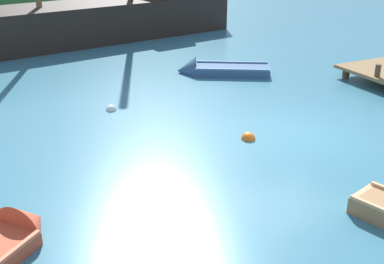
{
  "coord_description": "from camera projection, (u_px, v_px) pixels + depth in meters",
  "views": [
    {
      "loc": [
        -8.34,
        -10.07,
        5.48
      ],
      "look_at": [
        -2.77,
        1.16,
        0.11
      ],
      "focal_mm": 44.84,
      "sensor_mm": 36.0,
      "label": 1
    }
  ],
  "objects": [
    {
      "name": "ground_plane",
      "position": [
        296.0,
        133.0,
        13.85
      ],
      "size": [
        120.0,
        120.0,
        0.0
      ],
      "primitive_type": "plane",
      "color": "teal"
    },
    {
      "name": "buoy_orange",
      "position": [
        248.0,
        139.0,
        13.46
      ],
      "size": [
        0.4,
        0.4,
        0.4
      ],
      "primitive_type": "sphere",
      "color": "orange",
      "rests_on": "ground"
    },
    {
      "name": "sailing_ship",
      "position": [
        96.0,
        26.0,
        25.11
      ],
      "size": [
        17.88,
        5.77,
        11.77
      ],
      "rotation": [
        0.0,
        0.0,
        3.3
      ],
      "color": "black",
      "rests_on": "ground"
    },
    {
      "name": "buoy_white",
      "position": [
        111.0,
        110.0,
        15.59
      ],
      "size": [
        0.35,
        0.35,
        0.35
      ],
      "primitive_type": "sphere",
      "color": "white",
      "rests_on": "ground"
    },
    {
      "name": "rowboat_near_dock",
      "position": [
        215.0,
        71.0,
        19.43
      ],
      "size": [
        3.8,
        2.9,
        1.15
      ],
      "rotation": [
        0.0,
        0.0,
        2.61
      ],
      "color": "#335175",
      "rests_on": "ground"
    }
  ]
}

